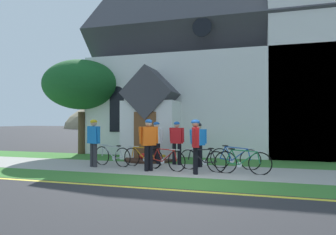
# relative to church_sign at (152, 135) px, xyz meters

# --- Properties ---
(ground) EXTENTS (140.00, 140.00, 0.00)m
(ground) POSITION_rel_church_sign_xyz_m (2.44, -0.16, -1.08)
(ground) COLOR #2B2B2D
(sidewalk_slab) EXTENTS (32.00, 2.64, 0.01)m
(sidewalk_slab) POSITION_rel_church_sign_xyz_m (2.04, -2.33, -1.07)
(sidewalk_slab) COLOR #99968E
(sidewalk_slab) RESTS_ON ground
(grass_verge) EXTENTS (32.00, 1.50, 0.01)m
(grass_verge) POSITION_rel_church_sign_xyz_m (2.04, -4.39, -1.07)
(grass_verge) COLOR #38722D
(grass_verge) RESTS_ON ground
(church_lawn) EXTENTS (24.00, 2.23, 0.01)m
(church_lawn) POSITION_rel_church_sign_xyz_m (2.04, 0.11, -1.07)
(church_lawn) COLOR #38722D
(church_lawn) RESTS_ON ground
(curb_paint_stripe) EXTENTS (28.00, 0.16, 0.01)m
(curb_paint_stripe) POSITION_rel_church_sign_xyz_m (2.04, -5.29, -1.08)
(curb_paint_stripe) COLOR yellow
(curb_paint_stripe) RESTS_ON ground
(church_building) EXTENTS (12.84, 12.74, 13.39)m
(church_building) POSITION_rel_church_sign_xyz_m (2.43, 6.29, 3.76)
(church_building) COLOR white
(church_building) RESTS_ON ground
(church_sign) EXTENTS (1.86, 0.20, 1.66)m
(church_sign) POSITION_rel_church_sign_xyz_m (0.00, 0.00, 0.00)
(church_sign) COLOR #474C56
(church_sign) RESTS_ON ground
(flower_bed) EXTENTS (2.12, 2.12, 0.34)m
(flower_bed) POSITION_rel_church_sign_xyz_m (0.02, -0.36, -1.00)
(flower_bed) COLOR #382319
(flower_bed) RESTS_ON ground
(bicycle_yellow) EXTENTS (1.72, 0.50, 0.81)m
(bicycle_yellow) POSITION_rel_church_sign_xyz_m (-0.84, -2.16, -0.70)
(bicycle_yellow) COLOR black
(bicycle_yellow) RESTS_ON ground
(bicycle_silver) EXTENTS (1.82, 0.08, 0.84)m
(bicycle_silver) POSITION_rel_church_sign_xyz_m (3.96, -2.56, -0.70)
(bicycle_silver) COLOR black
(bicycle_silver) RESTS_ON ground
(bicycle_white) EXTENTS (1.67, 0.40, 0.78)m
(bicycle_white) POSITION_rel_church_sign_xyz_m (0.36, -2.05, -0.71)
(bicycle_white) COLOR black
(bicycle_white) RESTS_ON ground
(bicycle_green) EXTENTS (1.64, 0.65, 0.79)m
(bicycle_green) POSITION_rel_church_sign_xyz_m (1.33, -2.51, -0.71)
(bicycle_green) COLOR black
(bicycle_green) RESTS_ON ground
(bicycle_orange) EXTENTS (1.80, 0.30, 0.85)m
(bicycle_orange) POSITION_rel_church_sign_xyz_m (3.66, -1.61, -0.70)
(bicycle_orange) COLOR black
(bicycle_orange) RESTS_ON ground
(bicycle_red) EXTENTS (1.72, 0.62, 0.83)m
(bicycle_red) POSITION_rel_church_sign_xyz_m (2.62, -2.32, -0.70)
(bicycle_red) COLOR black
(bicycle_red) RESTS_ON ground
(cyclist_in_yellow_jersey) EXTENTS (0.55, 0.53, 1.77)m
(cyclist_in_yellow_jersey) POSITION_rel_church_sign_xyz_m (0.88, -2.89, -0.03)
(cyclist_in_yellow_jersey) COLOR black
(cyclist_in_yellow_jersey) RESTS_ON ground
(cyclist_in_red_jersey) EXTENTS (0.57, 0.49, 1.63)m
(cyclist_in_red_jersey) POSITION_rel_church_sign_xyz_m (2.36, -1.59, -0.13)
(cyclist_in_red_jersey) COLOR black
(cyclist_in_red_jersey) RESTS_ON ground
(cyclist_in_green_jersey) EXTENTS (0.33, 0.75, 1.75)m
(cyclist_in_green_jersey) POSITION_rel_church_sign_xyz_m (2.52, -3.02, -0.04)
(cyclist_in_green_jersey) COLOR black
(cyclist_in_green_jersey) RESTS_ON ground
(cyclist_in_white_jersey) EXTENTS (0.63, 0.35, 1.68)m
(cyclist_in_white_jersey) POSITION_rel_church_sign_xyz_m (1.44, -1.20, -0.09)
(cyclist_in_white_jersey) COLOR black
(cyclist_in_white_jersey) RESTS_ON ground
(cyclist_in_blue_jersey) EXTENTS (0.62, 0.44, 1.76)m
(cyclist_in_blue_jersey) POSITION_rel_church_sign_xyz_m (-1.38, -2.60, -0.03)
(cyclist_in_blue_jersey) COLOR #2D2D33
(cyclist_in_blue_jersey) RESTS_ON ground
(cyclist_in_orange_jersey) EXTENTS (0.58, 0.50, 1.67)m
(cyclist_in_orange_jersey) POSITION_rel_church_sign_xyz_m (0.62, -1.22, -0.10)
(cyclist_in_orange_jersey) COLOR black
(cyclist_in_orange_jersey) RESTS_ON ground
(yard_deciduous_tree) EXTENTS (3.92, 3.92, 4.86)m
(yard_deciduous_tree) POSITION_rel_church_sign_xyz_m (-4.28, 1.20, 2.48)
(yard_deciduous_tree) COLOR #4C3823
(yard_deciduous_tree) RESTS_ON ground
(distant_hill) EXTENTS (84.17, 42.95, 19.88)m
(distant_hill) POSITION_rel_church_sign_xyz_m (3.23, 52.04, -1.08)
(distant_hill) COLOR #847A5B
(distant_hill) RESTS_ON ground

